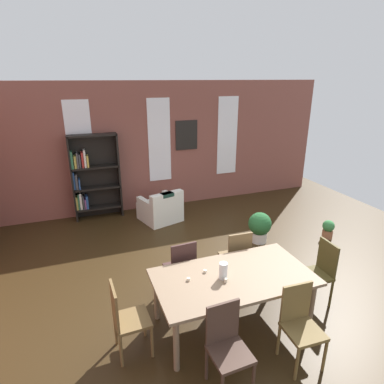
# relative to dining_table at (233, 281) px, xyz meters

# --- Properties ---
(ground_plane) EXTENTS (10.14, 10.14, 0.00)m
(ground_plane) POSITION_rel_dining_table_xyz_m (0.23, 0.97, -0.68)
(ground_plane) COLOR #322310
(back_wall_brick) EXTENTS (8.80, 0.12, 3.07)m
(back_wall_brick) POSITION_rel_dining_table_xyz_m (0.23, 4.50, 0.86)
(back_wall_brick) COLOR brown
(back_wall_brick) RESTS_ON ground
(window_pane_0) EXTENTS (0.55, 0.02, 2.00)m
(window_pane_0) POSITION_rel_dining_table_xyz_m (-1.59, 4.43, 1.01)
(window_pane_0) COLOR white
(window_pane_1) EXTENTS (0.55, 0.02, 2.00)m
(window_pane_1) POSITION_rel_dining_table_xyz_m (0.23, 4.43, 1.01)
(window_pane_1) COLOR white
(window_pane_2) EXTENTS (0.55, 0.02, 2.00)m
(window_pane_2) POSITION_rel_dining_table_xyz_m (2.05, 4.43, 1.01)
(window_pane_2) COLOR white
(dining_table) EXTENTS (2.02, 1.08, 0.75)m
(dining_table) POSITION_rel_dining_table_xyz_m (0.00, 0.00, 0.00)
(dining_table) COLOR #7E674F
(dining_table) RESTS_ON ground
(vase_on_table) EXTENTS (0.11, 0.11, 0.22)m
(vase_on_table) POSITION_rel_dining_table_xyz_m (-0.15, -0.00, 0.18)
(vase_on_table) COLOR silver
(vase_on_table) RESTS_ON dining_table
(tealight_candle_0) EXTENTS (0.04, 0.04, 0.03)m
(tealight_candle_0) POSITION_rel_dining_table_xyz_m (-0.31, 0.20, 0.09)
(tealight_candle_0) COLOR silver
(tealight_candle_0) RESTS_ON dining_table
(tealight_candle_1) EXTENTS (0.04, 0.04, 0.05)m
(tealight_candle_1) POSITION_rel_dining_table_xyz_m (-0.15, -0.08, 0.10)
(tealight_candle_1) COLOR silver
(tealight_candle_1) RESTS_ON dining_table
(tealight_candle_2) EXTENTS (0.04, 0.04, 0.04)m
(tealight_candle_2) POSITION_rel_dining_table_xyz_m (-0.57, 0.10, 0.09)
(tealight_candle_2) COLOR silver
(tealight_candle_2) RESTS_ON dining_table
(dining_chair_far_left) EXTENTS (0.42, 0.42, 0.95)m
(dining_chair_far_left) POSITION_rel_dining_table_xyz_m (-0.45, 0.77, -0.16)
(dining_chair_far_left) COLOR #382221
(dining_chair_far_left) RESTS_ON ground
(dining_chair_head_right) EXTENTS (0.42, 0.42, 0.95)m
(dining_chair_head_right) POSITION_rel_dining_table_xyz_m (1.39, -0.00, -0.16)
(dining_chair_head_right) COLOR #483E1C
(dining_chair_head_right) RESTS_ON ground
(dining_chair_far_right) EXTENTS (0.42, 0.42, 0.95)m
(dining_chair_far_right) POSITION_rel_dining_table_xyz_m (0.45, 0.77, -0.16)
(dining_chair_far_right) COLOR brown
(dining_chair_far_right) RESTS_ON ground
(dining_chair_near_left) EXTENTS (0.42, 0.42, 0.95)m
(dining_chair_near_left) POSITION_rel_dining_table_xyz_m (-0.46, -0.77, -0.16)
(dining_chair_near_left) COLOR #422E25
(dining_chair_near_left) RESTS_ON ground
(dining_chair_near_right) EXTENTS (0.42, 0.42, 0.95)m
(dining_chair_near_right) POSITION_rel_dining_table_xyz_m (0.46, -0.77, -0.16)
(dining_chair_near_right) COLOR brown
(dining_chair_near_right) RESTS_ON ground
(dining_chair_head_left) EXTENTS (0.41, 0.41, 0.95)m
(dining_chair_head_left) POSITION_rel_dining_table_xyz_m (-1.39, -0.00, -0.16)
(dining_chair_head_left) COLOR brown
(dining_chair_head_left) RESTS_ON ground
(bookshelf_tall) EXTENTS (1.07, 0.29, 1.96)m
(bookshelf_tall) POSITION_rel_dining_table_xyz_m (-1.43, 4.27, 0.33)
(bookshelf_tall) COLOR black
(bookshelf_tall) RESTS_ON ground
(armchair_white) EXTENTS (1.00, 1.00, 0.75)m
(armchair_white) POSITION_rel_dining_table_xyz_m (-0.02, 3.55, -0.40)
(armchair_white) COLOR silver
(armchair_white) RESTS_ON ground
(potted_plant_by_shelf) EXTENTS (0.24, 0.24, 0.39)m
(potted_plant_by_shelf) POSITION_rel_dining_table_xyz_m (2.97, 1.52, -0.47)
(potted_plant_by_shelf) COLOR #9E6042
(potted_plant_by_shelf) RESTS_ON ground
(potted_plant_corner) EXTENTS (0.46, 0.46, 0.62)m
(potted_plant_corner) POSITION_rel_dining_table_xyz_m (1.56, 1.88, -0.34)
(potted_plant_corner) COLOR silver
(potted_plant_corner) RESTS_ON ground
(framed_picture) EXTENTS (0.56, 0.03, 0.72)m
(framed_picture) POSITION_rel_dining_table_xyz_m (0.92, 4.43, 1.10)
(framed_picture) COLOR black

